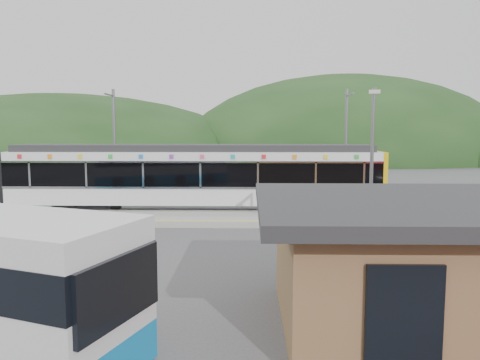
{
  "coord_description": "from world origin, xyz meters",
  "views": [
    {
      "loc": [
        1.21,
        -19.7,
        4.59
      ],
      "look_at": [
        0.78,
        1.0,
        2.35
      ],
      "focal_mm": 35.0,
      "sensor_mm": 36.0,
      "label": 1
    }
  ],
  "objects": [
    {
      "name": "ground",
      "position": [
        0.0,
        0.0,
        0.0
      ],
      "size": [
        120.0,
        120.0,
        0.0
      ],
      "primitive_type": "plane",
      "color": "#4C4C4F",
      "rests_on": "ground"
    },
    {
      "name": "train",
      "position": [
        -1.84,
        6.0,
        2.06
      ],
      "size": [
        20.44,
        3.01,
        3.74
      ],
      "color": "black",
      "rests_on": "ground"
    },
    {
      "name": "station_shelter",
      "position": [
        6.0,
        -9.01,
        1.55
      ],
      "size": [
        9.2,
        6.2,
        3.0
      ],
      "color": "brown",
      "rests_on": "ground"
    },
    {
      "name": "catenary_mast_west",
      "position": [
        -7.0,
        8.56,
        3.65
      ],
      "size": [
        0.18,
        1.8,
        7.0
      ],
      "color": "slate",
      "rests_on": "ground"
    },
    {
      "name": "yellow_line",
      "position": [
        0.0,
        2.0,
        0.3
      ],
      "size": [
        26.0,
        0.1,
        0.01
      ],
      "primitive_type": "cube",
      "color": "yellow",
      "rests_on": "platform"
    },
    {
      "name": "platform",
      "position": [
        0.0,
        3.3,
        0.15
      ],
      "size": [
        26.0,
        3.2,
        0.3
      ],
      "primitive_type": "cube",
      "color": "#9E9E99",
      "rests_on": "ground"
    },
    {
      "name": "catenary_mast_east",
      "position": [
        7.0,
        8.56,
        3.65
      ],
      "size": [
        0.18,
        1.8,
        7.0
      ],
      "color": "slate",
      "rests_on": "ground"
    },
    {
      "name": "lamp_post",
      "position": [
        5.38,
        -3.8,
        3.56
      ],
      "size": [
        0.38,
        1.08,
        5.96
      ],
      "rotation": [
        0.0,
        0.0,
        -0.23
      ],
      "color": "slate",
      "rests_on": "ground"
    },
    {
      "name": "hills",
      "position": [
        6.19,
        5.29,
        0.0
      ],
      "size": [
        146.0,
        149.0,
        26.0
      ],
      "color": "#1E3D19",
      "rests_on": "ground"
    }
  ]
}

